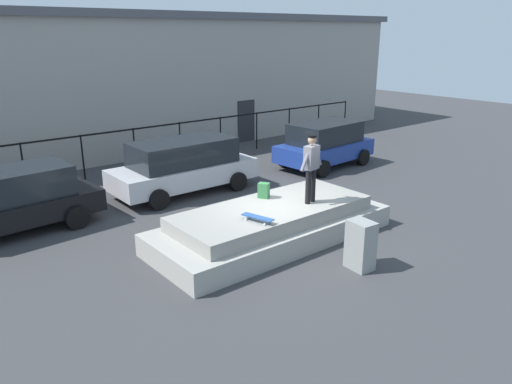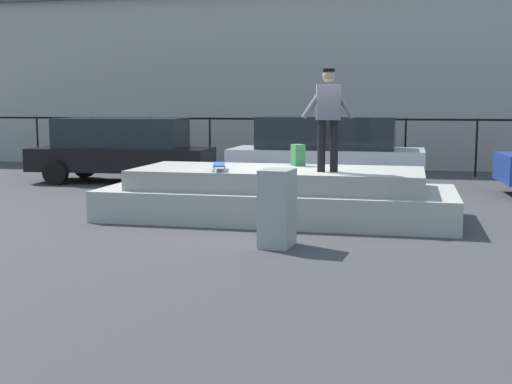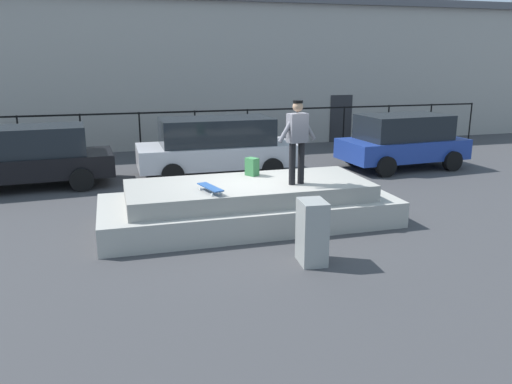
{
  "view_description": "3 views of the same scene",
  "coord_description": "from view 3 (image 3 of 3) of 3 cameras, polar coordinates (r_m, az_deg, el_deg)",
  "views": [
    {
      "loc": [
        -7.93,
        -8.88,
        5.14
      ],
      "look_at": [
        0.34,
        1.31,
        0.84
      ],
      "focal_mm": 34.49,
      "sensor_mm": 36.0,
      "label": 1
    },
    {
      "loc": [
        2.14,
        -12.08,
        2.08
      ],
      "look_at": [
        -0.79,
        0.69,
        0.37
      ],
      "focal_mm": 47.3,
      "sensor_mm": 36.0,
      "label": 2
    },
    {
      "loc": [
        -3.0,
        -10.31,
        3.52
      ],
      "look_at": [
        0.24,
        0.97,
        0.41
      ],
      "focal_mm": 35.54,
      "sensor_mm": 36.0,
      "label": 3
    }
  ],
  "objects": [
    {
      "name": "car_silver_hatchback_mid",
      "position": [
        15.64,
        -4.45,
        5.27
      ],
      "size": [
        4.8,
        2.19,
        1.77
      ],
      "color": "#B7B7BC",
      "rests_on": "ground_plane"
    },
    {
      "name": "fence_row",
      "position": [
        18.93,
        -6.87,
        7.6
      ],
      "size": [
        24.06,
        0.06,
        1.67
      ],
      "color": "black",
      "rests_on": "ground_plane"
    },
    {
      "name": "car_blue_hatchback_far",
      "position": [
        17.36,
        16.19,
        5.63
      ],
      "size": [
        4.17,
        2.38,
        1.75
      ],
      "color": "navy",
      "rests_on": "ground_plane"
    },
    {
      "name": "car_black_hatchback_near",
      "position": [
        15.42,
        -24.77,
        3.71
      ],
      "size": [
        4.87,
        2.3,
        1.71
      ],
      "color": "black",
      "rests_on": "ground_plane"
    },
    {
      "name": "concrete_ledge",
      "position": [
        11.11,
        -0.84,
        -1.42
      ],
      "size": [
        6.36,
        2.61,
        0.91
      ],
      "color": "#9E9B93",
      "rests_on": "ground_plane"
    },
    {
      "name": "warehouse_building",
      "position": [
        23.88,
        -9.08,
        13.35
      ],
      "size": [
        33.69,
        7.51,
        5.95
      ],
      "color": "gray",
      "rests_on": "ground_plane"
    },
    {
      "name": "skateboard",
      "position": [
        10.19,
        -5.17,
        0.51
      ],
      "size": [
        0.41,
        0.85,
        0.12
      ],
      "color": "#264C8C",
      "rests_on": "concrete_ledge"
    },
    {
      "name": "backpack",
      "position": [
        11.61,
        -0.45,
        2.86
      ],
      "size": [
        0.31,
        0.34,
        0.41
      ],
      "primitive_type": "cube",
      "rotation": [
        0.0,
        0.0,
        5.23
      ],
      "color": "#33723F",
      "rests_on": "concrete_ledge"
    },
    {
      "name": "skateboarder",
      "position": [
        10.69,
        4.66,
        6.26
      ],
      "size": [
        0.92,
        0.32,
        1.77
      ],
      "color": "black",
      "rests_on": "concrete_ledge"
    },
    {
      "name": "ground_plane",
      "position": [
        11.3,
        0.17,
        -3.32
      ],
      "size": [
        60.0,
        60.0,
        0.0
      ],
      "primitive_type": "plane",
      "color": "#38383A"
    },
    {
      "name": "utility_box",
      "position": [
        8.95,
        6.33,
        -4.5
      ],
      "size": [
        0.49,
        0.64,
        1.14
      ],
      "primitive_type": "cube",
      "rotation": [
        0.0,
        0.0,
        -0.09
      ],
      "color": "gray",
      "rests_on": "ground_plane"
    }
  ]
}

